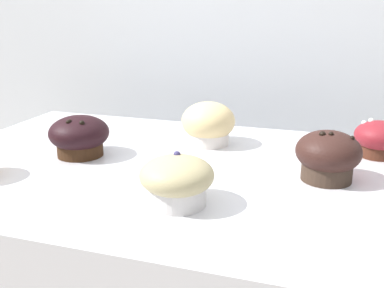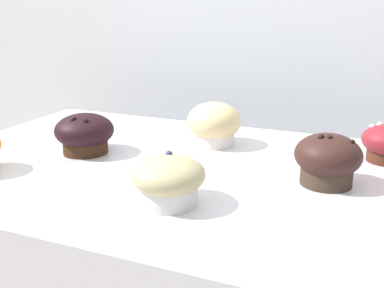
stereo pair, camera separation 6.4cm
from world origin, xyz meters
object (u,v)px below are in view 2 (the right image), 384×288
at_px(muffin_front_left, 214,125).
at_px(muffin_front_right, 328,159).
at_px(muffin_front_center, 168,179).
at_px(muffin_back_left, 85,133).

distance_m(muffin_front_left, muffin_front_right, 0.29).
xyz_separation_m(muffin_front_center, muffin_back_left, (-0.26, 0.16, 0.00)).
height_order(muffin_back_left, muffin_front_right, muffin_front_right).
relative_size(muffin_back_left, muffin_front_left, 1.03).
distance_m(muffin_front_center, muffin_front_left, 0.31).
xyz_separation_m(muffin_front_center, muffin_front_right, (0.21, 0.17, 0.00)).
relative_size(muffin_front_center, muffin_back_left, 0.95).
relative_size(muffin_back_left, muffin_front_right, 1.07).
relative_size(muffin_front_center, muffin_front_right, 1.02).
height_order(muffin_front_left, muffin_front_right, muffin_front_left).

